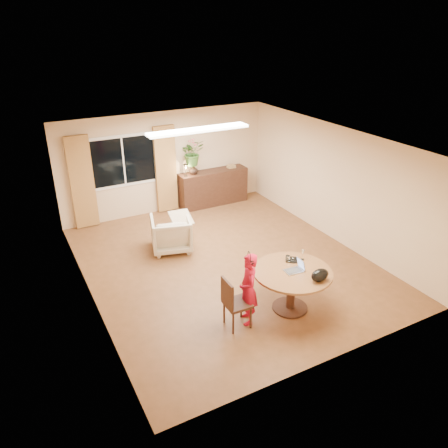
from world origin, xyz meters
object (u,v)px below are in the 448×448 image
(armchair, at_px, (171,233))
(sideboard, at_px, (213,187))
(dining_chair, at_px, (238,302))
(dining_table, at_px, (292,279))
(child, at_px, (248,289))

(armchair, distance_m, sideboard, 2.75)
(sideboard, bearing_deg, dining_chair, -112.46)
(dining_table, distance_m, dining_chair, 1.07)
(child, height_order, armchair, child)
(child, relative_size, sideboard, 0.67)
(dining_chair, xyz_separation_m, armchair, (0.03, 2.99, -0.07))
(dining_table, bearing_deg, armchair, 108.77)
(child, distance_m, sideboard, 5.20)
(dining_chair, height_order, sideboard, sideboard)
(child, bearing_deg, sideboard, 176.51)
(child, bearing_deg, dining_chair, -67.54)
(dining_table, xyz_separation_m, dining_chair, (-1.06, 0.03, -0.15))
(dining_table, distance_m, armchair, 3.20)
(armchair, bearing_deg, child, 108.90)
(dining_table, height_order, dining_chair, dining_chair)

